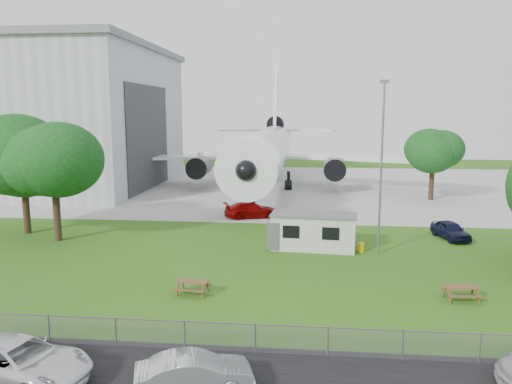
# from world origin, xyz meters

# --- Properties ---
(ground) EXTENTS (160.00, 160.00, 0.00)m
(ground) POSITION_xyz_m (0.00, 0.00, 0.00)
(ground) COLOR #3C721A
(concrete_apron) EXTENTS (120.00, 46.00, 0.03)m
(concrete_apron) POSITION_xyz_m (0.00, 38.00, 0.01)
(concrete_apron) COLOR #B7B7B2
(concrete_apron) RESTS_ON ground
(hangar) EXTENTS (43.00, 31.00, 18.55)m
(hangar) POSITION_xyz_m (-37.97, 36.00, 9.41)
(hangar) COLOR #B2B7BC
(hangar) RESTS_ON ground
(airliner) EXTENTS (46.36, 47.73, 17.69)m
(airliner) POSITION_xyz_m (-2.00, 35.86, 5.27)
(airliner) COLOR white
(airliner) RESTS_ON ground
(site_cabin) EXTENTS (6.86, 3.25, 2.62)m
(site_cabin) POSITION_xyz_m (3.64, 6.99, 1.31)
(site_cabin) COLOR beige
(site_cabin) RESTS_ON ground
(picnic_west) EXTENTS (2.03, 1.79, 0.76)m
(picnic_west) POSITION_xyz_m (-3.14, -3.03, 0.00)
(picnic_west) COLOR brown
(picnic_west) RESTS_ON ground
(picnic_east) EXTENTS (1.93, 1.66, 0.76)m
(picnic_east) POSITION_xyz_m (11.38, -2.45, 0.00)
(picnic_east) COLOR brown
(picnic_east) RESTS_ON ground
(fence) EXTENTS (58.00, 0.04, 1.30)m
(fence) POSITION_xyz_m (0.00, -9.50, 0.00)
(fence) COLOR gray
(fence) RESTS_ON ground
(lamp_mast) EXTENTS (0.16, 0.16, 12.00)m
(lamp_mast) POSITION_xyz_m (8.20, 6.20, 6.00)
(lamp_mast) COLOR slate
(lamp_mast) RESTS_ON ground
(tree_west_big) EXTENTS (8.18, 8.18, 10.37)m
(tree_west_big) POSITION_xyz_m (-19.98, 9.47, 6.27)
(tree_west_big) COLOR #382619
(tree_west_big) RESTS_ON ground
(tree_west_small) EXTENTS (6.78, 6.78, 9.24)m
(tree_west_small) POSITION_xyz_m (-16.23, 7.35, 5.83)
(tree_west_small) COLOR #382619
(tree_west_small) RESTS_ON ground
(tree_far_apron) EXTENTS (6.35, 6.35, 8.54)m
(tree_far_apron) POSITION_xyz_m (17.29, 29.01, 5.35)
(tree_far_apron) COLOR #382619
(tree_far_apron) RESTS_ON ground
(car_centre_sedan) EXTENTS (4.47, 2.66, 1.39)m
(car_centre_sedan) POSITION_xyz_m (-0.88, -12.62, 0.70)
(car_centre_sedan) COLOR #A8ABAF
(car_centre_sedan) RESTS_ON ground
(car_west_estate) EXTENTS (6.12, 3.77, 1.58)m
(car_west_estate) POSITION_xyz_m (-7.58, -12.57, 0.79)
(car_west_estate) COLOR white
(car_west_estate) RESTS_ON ground
(car_ne_hatch) EXTENTS (2.62, 4.41, 1.41)m
(car_ne_hatch) POSITION_xyz_m (14.48, 10.90, 0.70)
(car_ne_hatch) COLOR black
(car_ne_hatch) RESTS_ON ground
(car_apron_van) EXTENTS (5.58, 3.67, 1.50)m
(car_apron_van) POSITION_xyz_m (-2.08, 17.27, 0.75)
(car_apron_van) COLOR #950707
(car_apron_van) RESTS_ON ground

